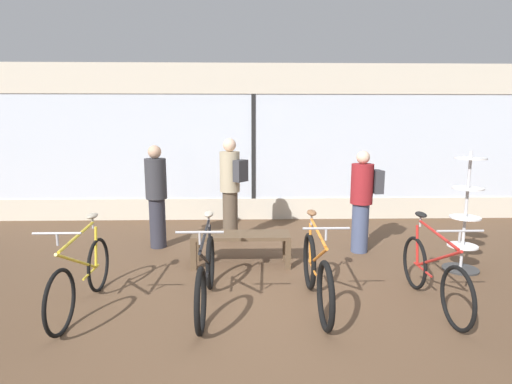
{
  "coord_description": "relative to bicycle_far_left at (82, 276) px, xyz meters",
  "views": [
    {
      "loc": [
        -0.16,
        -4.36,
        2.04
      ],
      "look_at": [
        0.0,
        1.84,
        0.95
      ],
      "focal_mm": 28.0,
      "sensor_mm": 36.0,
      "label": 1
    }
  ],
  "objects": [
    {
      "name": "ground_plane",
      "position": [
        1.96,
        0.18,
        -0.38
      ],
      "size": [
        24.0,
        24.0,
        0.0
      ],
      "primitive_type": "plane",
      "color": "brown"
    },
    {
      "name": "shop_back_wall",
      "position": [
        1.96,
        4.1,
        1.26
      ],
      "size": [
        12.0,
        0.08,
        3.2
      ],
      "color": "beige",
      "rests_on": "ground_plane"
    },
    {
      "name": "bicycle_far_left",
      "position": [
        0.0,
        0.0,
        0.0
      ],
      "size": [
        0.46,
        1.68,
        1.01
      ],
      "color": "black",
      "rests_on": "ground_plane"
    },
    {
      "name": "bicycle_left",
      "position": [
        1.35,
        0.01,
        -0.01
      ],
      "size": [
        0.46,
        1.73,
        1.01
      ],
      "color": "black",
      "rests_on": "ground_plane"
    },
    {
      "name": "bicycle_right",
      "position": [
        2.58,
        0.01,
        0.0
      ],
      "size": [
        0.46,
        1.7,
        1.03
      ],
      "color": "black",
      "rests_on": "ground_plane"
    },
    {
      "name": "bicycle_far_right",
      "position": [
        3.88,
        -0.01,
        -0.01
      ],
      "size": [
        0.46,
        1.66,
        1.01
      ],
      "color": "black",
      "rests_on": "ground_plane"
    },
    {
      "name": "accessory_rack",
      "position": [
        4.8,
        1.05,
        0.31
      ],
      "size": [
        0.48,
        0.48,
        1.66
      ],
      "color": "#333333",
      "rests_on": "ground_plane"
    },
    {
      "name": "display_bench",
      "position": [
        1.73,
        1.34,
        0.0
      ],
      "size": [
        1.4,
        0.44,
        0.47
      ],
      "color": "brown",
      "rests_on": "ground_plane"
    },
    {
      "name": "customer_near_rack",
      "position": [
        0.34,
        2.22,
        0.52
      ],
      "size": [
        0.45,
        0.55,
        1.68
      ],
      "color": "#2D2D38",
      "rests_on": "ground_plane"
    },
    {
      "name": "customer_by_window",
      "position": [
        1.54,
        2.56,
        0.58
      ],
      "size": [
        0.55,
        0.53,
        1.77
      ],
      "color": "brown",
      "rests_on": "ground_plane"
    },
    {
      "name": "customer_mid_floor",
      "position": [
        3.62,
        1.88,
        0.48
      ],
      "size": [
        0.5,
        0.37,
        1.61
      ],
      "color": "#424C6B",
      "rests_on": "ground_plane"
    }
  ]
}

